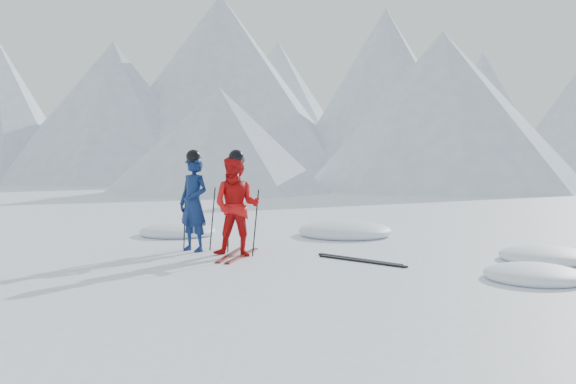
% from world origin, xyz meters
% --- Properties ---
extents(ground, '(160.00, 160.00, 0.00)m').
position_xyz_m(ground, '(0.00, 0.00, 0.00)').
color(ground, white).
rests_on(ground, ground).
extents(skier_blue, '(0.72, 0.55, 1.76)m').
position_xyz_m(skier_blue, '(-3.49, -0.12, 0.88)').
color(skier_blue, '#0D204F').
rests_on(skier_blue, ground).
extents(skier_red, '(0.99, 0.85, 1.75)m').
position_xyz_m(skier_red, '(-2.49, -0.28, 0.88)').
color(skier_red, red).
rests_on(skier_red, ground).
extents(pole_blue_left, '(0.12, 0.08, 1.17)m').
position_xyz_m(pole_blue_left, '(-3.79, 0.03, 0.59)').
color(pole_blue_left, black).
rests_on(pole_blue_left, ground).
extents(pole_blue_right, '(0.12, 0.07, 1.17)m').
position_xyz_m(pole_blue_right, '(-3.24, 0.13, 0.59)').
color(pole_blue_right, black).
rests_on(pole_blue_right, ground).
extents(pole_red_left, '(0.12, 0.09, 1.17)m').
position_xyz_m(pole_red_left, '(-2.79, -0.03, 0.58)').
color(pole_red_left, black).
rests_on(pole_red_left, ground).
extents(pole_red_right, '(0.12, 0.08, 1.17)m').
position_xyz_m(pole_red_right, '(-2.19, -0.13, 0.58)').
color(pole_red_right, black).
rests_on(pole_red_right, ground).
extents(ski_worn_left, '(0.55, 1.66, 0.03)m').
position_xyz_m(ski_worn_left, '(-2.61, -0.28, 0.01)').
color(ski_worn_left, black).
rests_on(ski_worn_left, ground).
extents(ski_worn_right, '(0.44, 1.68, 0.03)m').
position_xyz_m(ski_worn_right, '(-2.37, -0.28, 0.01)').
color(ski_worn_right, black).
rests_on(ski_worn_right, ground).
extents(ski_loose_a, '(1.64, 0.63, 0.03)m').
position_xyz_m(ski_loose_a, '(-0.40, 0.19, 0.01)').
color(ski_loose_a, black).
rests_on(ski_loose_a, ground).
extents(ski_loose_b, '(1.66, 0.57, 0.03)m').
position_xyz_m(ski_loose_b, '(-0.30, 0.04, 0.01)').
color(ski_loose_b, black).
rests_on(ski_loose_b, ground).
extents(snow_lumps, '(9.22, 5.34, 0.46)m').
position_xyz_m(snow_lumps, '(-1.32, 2.10, 0.00)').
color(snow_lumps, white).
rests_on(snow_lumps, ground).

